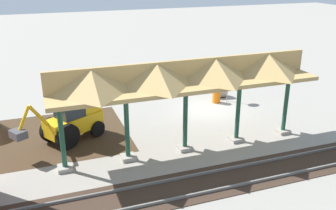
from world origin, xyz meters
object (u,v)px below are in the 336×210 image
at_px(concrete_pipe, 219,91).
at_px(stop_sign, 228,78).
at_px(backhoe, 71,119).
at_px(traffic_barrel, 216,97).

bearing_deg(concrete_pipe, stop_sign, 94.25).
xyz_separation_m(stop_sign, backhoe, (11.17, 2.68, -0.47)).
xyz_separation_m(backhoe, traffic_barrel, (-10.34, -2.72, -0.82)).
xyz_separation_m(concrete_pipe, traffic_barrel, (0.76, 1.00, 0.01)).
relative_size(backhoe, traffic_barrel, 5.56).
bearing_deg(concrete_pipe, traffic_barrel, 52.79).
bearing_deg(stop_sign, traffic_barrel, -2.56).
relative_size(stop_sign, traffic_barrel, 2.67).
bearing_deg(traffic_barrel, stop_sign, 177.44).
relative_size(stop_sign, backhoe, 0.48).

